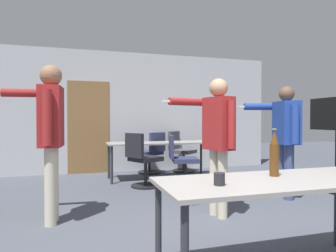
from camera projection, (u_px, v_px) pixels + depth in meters
The scene contains 12 objects.
back_wall at pixel (136, 112), 7.00m from camera, with size 6.64×0.12×2.74m.
conference_table_near at pixel (279, 188), 2.25m from camera, with size 1.84×0.72×0.73m.
conference_table_far at pixel (161, 145), 6.06m from camera, with size 2.14×0.69×0.73m.
person_right_polo at pixel (218, 132), 3.65m from camera, with size 0.84×0.55×1.69m.
person_center_tall at pixel (50, 127), 3.40m from camera, with size 0.80×0.66×1.81m.
person_far_watching at pixel (285, 131), 4.52m from camera, with size 0.74×0.81×1.69m.
office_chair_far_left at pixel (181, 161), 5.52m from camera, with size 0.61×0.55×0.91m.
office_chair_side_rolled at pixel (142, 161), 5.24m from camera, with size 0.67×0.64×0.96m.
office_chair_mid_tucked at pixel (152, 154), 6.64m from camera, with size 0.65×0.67×0.91m.
office_chair_near_pushed at pixel (181, 153), 6.92m from camera, with size 0.68×0.69×0.92m.
beer_bottle at pixel (274, 154), 2.36m from camera, with size 0.07×0.07×0.38m.
drink_cup at pixel (219, 179), 2.03m from camera, with size 0.08×0.08×0.09m.
Camera 1 is at (-1.29, -1.50, 1.18)m, focal length 32.00 mm.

